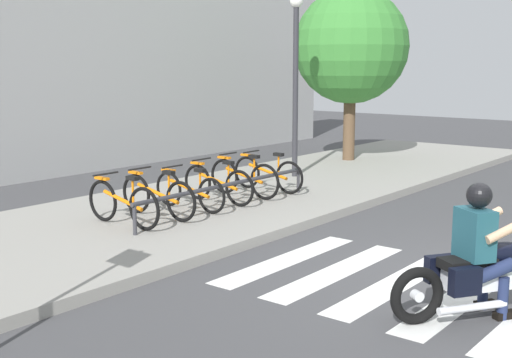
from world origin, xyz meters
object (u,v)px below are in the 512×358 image
bicycle_4 (244,178)px  bicycle_5 (268,173)px  bicycle_0 (123,203)px  tree_near_rack (351,47)px  bicycle_1 (158,196)px  street_lamp (296,70)px  bicycle_2 (189,190)px  rider (481,241)px  motorcycle (485,274)px  bike_rack (228,186)px  bicycle_3 (218,183)px

bicycle_4 → bicycle_5: bearing=0.1°
bicycle_0 → bicycle_5: bicycle_0 is taller
bicycle_0 → tree_near_rack: 8.81m
bicycle_1 → street_lamp: (4.67, 0.60, 1.97)m
bicycle_2 → bicycle_5: (2.18, -0.00, 0.01)m
rider → bicycle_0: rider is taller
bicycle_2 → street_lamp: bearing=8.7°
motorcycle → bicycle_5: (3.44, 5.50, 0.05)m
rider → bicycle_4: 6.13m
bicycle_1 → bicycle_0: bearing=-180.0°
rider → street_lamp: (5.27, 6.06, 1.66)m
bicycle_2 → tree_near_rack: 7.45m
bike_rack → tree_near_rack: size_ratio=0.94×
bicycle_4 → tree_near_rack: size_ratio=0.36×
bicycle_4 → tree_near_rack: 6.11m
motorcycle → bicycle_3: bearing=70.1°
bicycle_0 → tree_near_rack: size_ratio=0.36×
rider → bicycle_5: rider is taller
bicycle_5 → bicycle_4: bearing=-179.9°
bike_rack → bicycle_3: bearing=56.8°
bike_rack → motorcycle: bearing=-108.2°
bicycle_0 → bicycle_5: bearing=0.0°
motorcycle → bicycle_2: (1.26, 5.50, 0.04)m
motorcycle → rider: bearing=143.9°
street_lamp → tree_near_rack: 3.06m
bicycle_3 → bicycle_5: 1.45m
bicycle_5 → street_lamp: bearing=18.8°
bicycle_4 → bicycle_5: size_ratio=0.98×
bicycle_0 → bicycle_1: (0.73, 0.00, -0.00)m
rider → bike_rack: bearing=71.0°
rider → tree_near_rack: (8.25, 6.46, 2.23)m
motorcycle → bike_rack: motorcycle is taller
street_lamp → bicycle_5: bearing=-161.2°
bicycle_3 → bike_rack: size_ratio=0.39×
bicycle_0 → bicycle_3: size_ratio=0.99×
bicycle_3 → bicycle_0: bearing=-180.0°
bicycle_5 → tree_near_rack: 5.48m
bike_rack → bicycle_5: bearing=17.0°
bicycle_5 → bicycle_0: bearing=-180.0°
bicycle_1 → street_lamp: bearing=7.4°
tree_near_rack → bike_rack: bearing=-166.7°
bicycle_4 → bike_rack: 1.22m
bicycle_5 → street_lamp: size_ratio=0.41×
tree_near_rack → bicycle_5: bearing=-168.1°
motorcycle → bicycle_1: 5.53m
bicycle_4 → bike_rack: (-1.09, -0.55, 0.05)m
bicycle_4 → bicycle_1: bearing=180.0°
bicycle_3 → bicycle_4: (0.73, -0.00, 0.01)m
bicycle_0 → bicycle_3: 2.18m
motorcycle → street_lamp: size_ratio=0.46×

